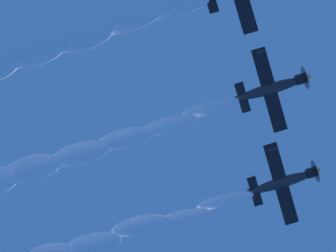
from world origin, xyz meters
TOP-DOWN VIEW (x-y plane):
  - airplane_lead at (-10.30, 12.55)m, footprint 7.10×7.33m
  - airplane_left_wingman at (-4.01, 5.79)m, footprint 7.09×7.34m
  - smoke_trail_lead at (-27.02, 0.92)m, footprint 23.74×16.89m
  - smoke_trail_left_wingman at (-20.89, -5.69)m, footprint 23.70×17.02m
  - smoke_trail_right_wingman at (-15.33, -14.20)m, footprint 23.47×17.04m

SIDE VIEW (x-z plane):
  - smoke_trail_right_wingman at x=-15.33m, z-range 61.75..67.18m
  - smoke_trail_lead at x=-27.02m, z-range 62.32..68.09m
  - smoke_trail_left_wingman at x=-20.89m, z-range 63.20..68.67m
  - airplane_lead at x=-10.30m, z-range 66.49..69.38m
  - airplane_left_wingman at x=-4.01m, z-range 67.32..70.06m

